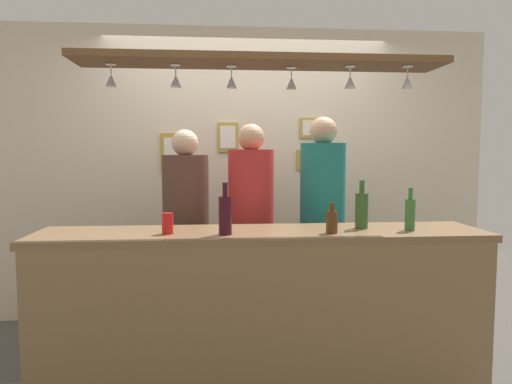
{
  "coord_description": "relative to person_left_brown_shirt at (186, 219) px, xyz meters",
  "views": [
    {
      "loc": [
        -0.27,
        -3.09,
        1.48
      ],
      "look_at": [
        0.0,
        0.1,
        1.22
      ],
      "focal_mm": 32.37,
      "sensor_mm": 36.0,
      "label": 1
    }
  ],
  "objects": [
    {
      "name": "ground_plane",
      "position": [
        0.5,
        -0.33,
        -1.0
      ],
      "size": [
        8.0,
        8.0,
        0.0
      ],
      "primitive_type": "plane",
      "color": "#4C4742"
    },
    {
      "name": "picture_frame_crest",
      "position": [
        0.33,
        0.73,
        0.63
      ],
      "size": [
        0.18,
        0.02,
        0.26
      ],
      "color": "#B29338",
      "rests_on": "back_wall"
    },
    {
      "name": "hanging_wineglass_center_right",
      "position": [
        1.04,
        -0.64,
        0.92
      ],
      "size": [
        0.07,
        0.07,
        0.13
      ],
      "color": "silver",
      "rests_on": "overhead_glass_rack"
    },
    {
      "name": "drink_can",
      "position": [
        -0.06,
        -0.74,
        0.08
      ],
      "size": [
        0.07,
        0.07,
        0.12
      ],
      "primitive_type": "cylinder",
      "color": "red",
      "rests_on": "bar_counter"
    },
    {
      "name": "hanging_wineglass_center_left",
      "position": [
        0.32,
        -0.59,
        0.92
      ],
      "size": [
        0.07,
        0.07,
        0.13
      ],
      "color": "silver",
      "rests_on": "overhead_glass_rack"
    },
    {
      "name": "picture_frame_upper_small",
      "position": [
        1.09,
        0.73,
        0.72
      ],
      "size": [
        0.22,
        0.02,
        0.18
      ],
      "color": "#B29338",
      "rests_on": "back_wall"
    },
    {
      "name": "hanging_wineglass_center",
      "position": [
        0.69,
        -0.57,
        0.92
      ],
      "size": [
        0.07,
        0.07,
        0.13
      ],
      "color": "silver",
      "rests_on": "overhead_glass_rack"
    },
    {
      "name": "overhead_glass_rack",
      "position": [
        0.5,
        -0.63,
        1.03
      ],
      "size": [
        2.2,
        0.36,
        0.04
      ],
      "primitive_type": "cube",
      "color": "brown"
    },
    {
      "name": "bottle_beer_green_import",
      "position": [
        1.39,
        -0.74,
        0.12
      ],
      "size": [
        0.06,
        0.06,
        0.26
      ],
      "color": "#336B2D",
      "rests_on": "bar_counter"
    },
    {
      "name": "picture_frame_caricature",
      "position": [
        -0.13,
        0.73,
        0.49
      ],
      "size": [
        0.26,
        0.02,
        0.34
      ],
      "color": "#B29338",
      "rests_on": "back_wall"
    },
    {
      "name": "back_wall",
      "position": [
        0.5,
        0.77,
        0.3
      ],
      "size": [
        4.4,
        0.06,
        2.6
      ],
      "primitive_type": "cube",
      "color": "beige",
      "rests_on": "ground_plane"
    },
    {
      "name": "bar_counter",
      "position": [
        0.5,
        -0.83,
        -0.31
      ],
      "size": [
        2.7,
        0.55,
        1.02
      ],
      "color": "brown",
      "rests_on": "ground_plane"
    },
    {
      "name": "person_left_brown_shirt",
      "position": [
        0.0,
        0.0,
        0.0
      ],
      "size": [
        0.34,
        0.34,
        1.66
      ],
      "color": "#2D334C",
      "rests_on": "ground_plane"
    },
    {
      "name": "person_right_teal_shirt",
      "position": [
        1.03,
        0.0,
        0.06
      ],
      "size": [
        0.34,
        0.34,
        1.76
      ],
      "color": "#2D334C",
      "rests_on": "ground_plane"
    },
    {
      "name": "hanging_wineglass_left",
      "position": [
        -0.01,
        -0.6,
        0.92
      ],
      "size": [
        0.07,
        0.07,
        0.13
      ],
      "color": "silver",
      "rests_on": "overhead_glass_rack"
    },
    {
      "name": "picture_frame_lower_pair",
      "position": [
        1.1,
        0.73,
        0.43
      ],
      "size": [
        0.3,
        0.02,
        0.18
      ],
      "color": "#B29338",
      "rests_on": "back_wall"
    },
    {
      "name": "person_middle_red_shirt",
      "position": [
        0.48,
        0.0,
        0.03
      ],
      "size": [
        0.34,
        0.34,
        1.7
      ],
      "color": "#2D334C",
      "rests_on": "ground_plane"
    },
    {
      "name": "bottle_beer_brown_stubby",
      "position": [
        0.9,
        -0.8,
        0.09
      ],
      "size": [
        0.07,
        0.07,
        0.18
      ],
      "color": "#512D14",
      "rests_on": "bar_counter"
    },
    {
      "name": "hanging_wineglass_right",
      "position": [
        1.38,
        -0.67,
        0.92
      ],
      "size": [
        0.07,
        0.07,
        0.13
      ],
      "color": "silver",
      "rests_on": "overhead_glass_rack"
    },
    {
      "name": "bottle_wine_dark_red",
      "position": [
        0.28,
        -0.79,
        0.14
      ],
      "size": [
        0.08,
        0.08,
        0.3
      ],
      "color": "#380F19",
      "rests_on": "bar_counter"
    },
    {
      "name": "bottle_champagne_green",
      "position": [
        1.13,
        -0.64,
        0.14
      ],
      "size": [
        0.08,
        0.08,
        0.3
      ],
      "color": "#2D5623",
      "rests_on": "bar_counter"
    },
    {
      "name": "hanging_wineglass_far_left",
      "position": [
        -0.39,
        -0.58,
        0.92
      ],
      "size": [
        0.07,
        0.07,
        0.13
      ],
      "color": "silver",
      "rests_on": "overhead_glass_rack"
    }
  ]
}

